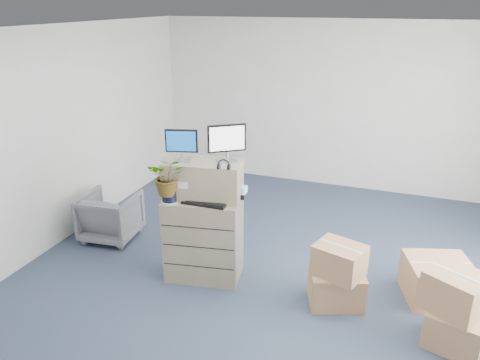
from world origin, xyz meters
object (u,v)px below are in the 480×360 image
(office_chair, at_px, (111,214))
(keyboard, at_px, (205,202))
(monitor_right, at_px, (227,141))
(filing_cabinet_lower, at_px, (204,238))
(potted_plant, at_px, (169,181))
(monitor_left, at_px, (181,143))
(water_bottle, at_px, (207,188))

(office_chair, bearing_deg, keyboard, 156.56)
(monitor_right, bearing_deg, office_chair, 135.33)
(keyboard, bearing_deg, filing_cabinet_lower, 126.76)
(filing_cabinet_lower, bearing_deg, potted_plant, -155.49)
(monitor_left, relative_size, keyboard, 0.71)
(filing_cabinet_lower, xyz_separation_m, keyboard, (0.09, -0.11, 0.51))
(filing_cabinet_lower, xyz_separation_m, monitor_left, (-0.23, -0.01, 1.12))
(potted_plant, relative_size, office_chair, 0.72)
(monitor_left, distance_m, water_bottle, 0.58)
(potted_plant, distance_m, office_chair, 1.67)
(monitor_right, distance_m, water_bottle, 0.59)
(water_bottle, relative_size, office_chair, 0.31)
(monitor_left, xyz_separation_m, office_chair, (-1.35, 0.42, -1.26))
(filing_cabinet_lower, height_order, water_bottle, water_bottle)
(potted_plant, bearing_deg, keyboard, 13.47)
(monitor_right, bearing_deg, potted_plant, 175.66)
(water_bottle, bearing_deg, monitor_left, -167.01)
(monitor_right, xyz_separation_m, water_bottle, (-0.21, -0.07, -0.55))
(keyboard, bearing_deg, potted_plant, -166.95)
(keyboard, distance_m, office_chair, 1.86)
(monitor_left, height_order, keyboard, monitor_left)
(monitor_right, relative_size, office_chair, 0.59)
(keyboard, height_order, office_chair, keyboard)
(filing_cabinet_lower, xyz_separation_m, water_bottle, (0.04, 0.05, 0.61))
(monitor_right, height_order, keyboard, monitor_right)
(monitor_left, distance_m, potted_plant, 0.43)
(monitor_left, xyz_separation_m, monitor_right, (0.48, 0.14, 0.04))
(keyboard, bearing_deg, monitor_left, 160.79)
(monitor_left, xyz_separation_m, keyboard, (0.31, -0.11, -0.61))
(office_chair, bearing_deg, water_bottle, 161.61)
(monitor_left, relative_size, monitor_right, 0.84)
(monitor_left, distance_m, keyboard, 0.69)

